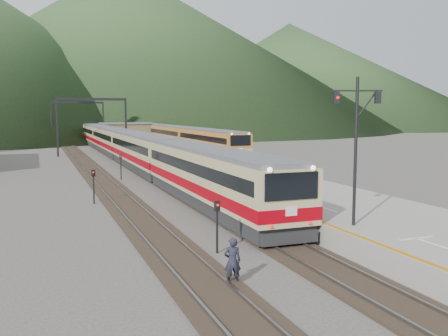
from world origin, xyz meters
name	(u,v)px	position (x,y,z in m)	size (l,w,h in m)	color
ground	(322,267)	(0.00, 0.00, 0.00)	(400.00, 400.00, 0.00)	#47423D
track_main	(133,165)	(0.00, 40.00, 0.07)	(2.60, 200.00, 0.23)	black
track_far	(88,167)	(-5.00, 40.00, 0.07)	(2.60, 200.00, 0.23)	black
track_second	(228,161)	(11.50, 40.00, 0.07)	(2.60, 200.00, 0.23)	black
platform	(186,161)	(5.60, 38.00, 0.50)	(8.00, 100.00, 1.00)	gray
gantry_near	(92,115)	(-2.85, 55.00, 5.59)	(9.55, 0.25, 8.00)	black
gantry_far	(78,115)	(-2.85, 80.00, 5.59)	(9.55, 0.25, 8.00)	black
station_shed	(126,131)	(5.60, 78.00, 2.57)	(9.40, 4.40, 3.10)	brown
hill_b	(121,46)	(30.00, 230.00, 37.50)	(220.00, 220.00, 75.00)	#23441E
hill_c	(289,74)	(110.00, 210.00, 25.00)	(160.00, 160.00, 50.00)	#23441E
main_train	(125,144)	(0.00, 45.41, 2.14)	(3.13, 85.59, 3.82)	tan
second_train	(171,135)	(11.50, 66.95, 2.07)	(3.02, 61.90, 3.69)	#AF6B28
signal_mast	(356,135)	(2.84, 2.05, 5.00)	(2.09, 0.87, 6.52)	black
short_signal_a	(217,219)	(-3.16, 3.31, 1.46)	(0.26, 0.23, 2.27)	black
short_signal_b	(121,163)	(-3.24, 28.32, 1.46)	(0.25, 0.21, 2.27)	black
short_signal_c	(93,182)	(-6.82, 17.05, 1.46)	(0.27, 0.23, 2.27)	black
worker	(232,261)	(-4.00, -0.58, 0.84)	(0.61, 0.40, 1.68)	#1E1F2D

